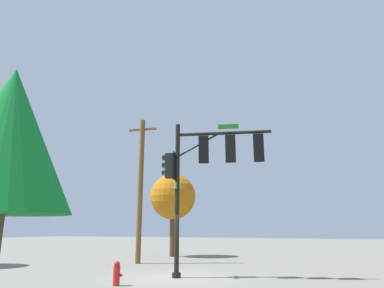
# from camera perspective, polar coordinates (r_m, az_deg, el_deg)

# --- Properties ---
(ground_plane) EXTENTS (120.00, 120.00, 0.00)m
(ground_plane) POSITION_cam_1_polar(r_m,az_deg,el_deg) (14.97, -2.62, -21.35)
(ground_plane) COLOR slate
(signal_pole_assembly) EXTENTS (4.71, 1.59, 6.51)m
(signal_pole_assembly) POSITION_cam_1_polar(r_m,az_deg,el_deg) (14.93, 2.43, -3.34)
(signal_pole_assembly) COLOR black
(signal_pole_assembly) RESTS_ON ground_plane
(utility_pole) EXTENTS (1.80, 0.36, 8.58)m
(utility_pole) POSITION_cam_1_polar(r_m,az_deg,el_deg) (21.01, -8.57, -7.02)
(utility_pole) COLOR brown
(utility_pole) RESTS_ON ground_plane
(fire_hydrant) EXTENTS (0.33, 0.24, 0.83)m
(fire_hydrant) POSITION_cam_1_polar(r_m,az_deg,el_deg) (13.19, -12.42, -20.28)
(fire_hydrant) COLOR red
(fire_hydrant) RESTS_ON ground_plane
(tree_near) EXTENTS (3.25, 3.25, 5.88)m
(tree_near) POSITION_cam_1_polar(r_m,az_deg,el_deg) (9.37, -28.36, 0.81)
(tree_near) COLOR brown
(tree_near) RESTS_ON ground_plane
(tree_mid) EXTENTS (3.35, 3.35, 5.93)m
(tree_mid) POSITION_cam_1_polar(r_m,az_deg,el_deg) (25.75, -3.18, -8.79)
(tree_mid) COLOR brown
(tree_mid) RESTS_ON ground_plane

